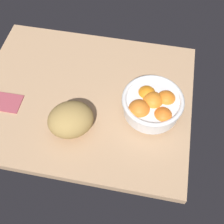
{
  "coord_description": "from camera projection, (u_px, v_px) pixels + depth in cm",
  "views": [
    {
      "loc": [
        -21.5,
        57.87,
        85.03
      ],
      "look_at": [
        -11.84,
        7.94,
        5.0
      ],
      "focal_mm": 46.77,
      "sensor_mm": 36.0,
      "label": 1
    }
  ],
  "objects": [
    {
      "name": "fruit_bowl",
      "position": [
        152.0,
        105.0,
        0.96
      ],
      "size": [
        20.38,
        20.38,
        10.15
      ],
      "color": "white",
      "rests_on": "ground"
    },
    {
      "name": "ground_plane",
      "position": [
        84.0,
        98.0,
        1.06
      ],
      "size": [
        76.62,
        61.61,
        3.0
      ],
      "primitive_type": "cube",
      "color": "tan"
    },
    {
      "name": "napkin_folded",
      "position": [
        5.0,
        102.0,
        1.03
      ],
      "size": [
        11.44,
        7.81,
        0.81
      ],
      "primitive_type": "cube",
      "rotation": [
        0.0,
        0.0,
        0.01
      ],
      "color": "#AE4754",
      "rests_on": "ground"
    },
    {
      "name": "bread_loaf",
      "position": [
        71.0,
        119.0,
        0.93
      ],
      "size": [
        19.36,
        18.57,
        9.91
      ],
      "primitive_type": "ellipsoid",
      "rotation": [
        0.0,
        0.0,
        0.5
      ],
      "color": "#AE8B4C",
      "rests_on": "ground"
    }
  ]
}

